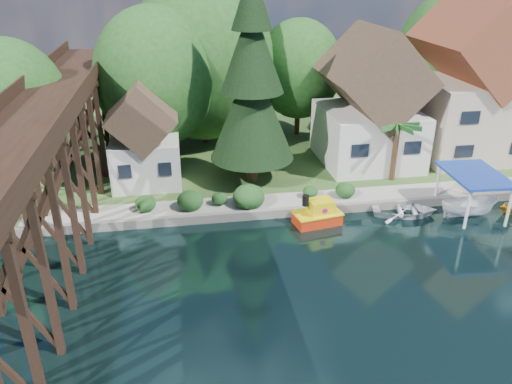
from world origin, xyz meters
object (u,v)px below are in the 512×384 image
Objects in this scene: house_center at (472,86)px; shed at (145,140)px; trestle_bridge at (42,173)px; boat_white_a at (404,209)px; conifer at (252,84)px; tugboat at (318,214)px; boat_canopy at (471,198)px; palm_tree at (398,128)px; house_left at (370,107)px.

shed is at bearing -175.76° from house_center.
trestle_bridge is 10.03× the size of boat_white_a.
shed is at bearing 172.41° from conifer.
shed is (5.00, 9.33, -1.52)m from trestle_bridge.
conifer is 10.47m from tugboat.
boat_canopy is (26.69, 0.86, -3.98)m from trestle_bridge.
tugboat is 6.24m from boat_white_a.
boat_canopy reaches higher than tugboat.
tugboat is at bearing -34.81° from shed.
boat_white_a is 4.40m from boat_canopy.
house_center is at bearing 4.24° from shed.
boat_canopy is (4.20, -0.91, 0.91)m from boat_white_a.
palm_tree is 1.09× the size of boat_white_a.
shed is at bearing 61.81° from trestle_bridge.
house_center is 14.74m from boat_white_a.
conifer reaches higher than boat_canopy.
house_left is 18.11m from shed.
boat_canopy is (21.69, -8.47, -2.46)m from shed.
palm_tree reaches higher than tugboat.
house_left is 0.71× the size of conifer.
boat_white_a is (22.49, 1.77, -4.89)m from trestle_bridge.
house_center is 19.38m from conifer.
tugboat is (-6.74, -9.33, -4.46)m from house_left.
boat_white_a is at bearing -93.22° from house_left.
house_center reaches higher than trestle_bridge.
conifer is 16.96m from boat_canopy.
boat_canopy is (13.77, -7.41, -6.56)m from conifer.
trestle_bridge reaches higher than palm_tree.
shed is 14.07m from tugboat.
shed is 1.78× the size of boat_white_a.
palm_tree is at bearing 117.96° from boat_canopy.
house_center is at bearing 3.18° from house_left.
boat_white_a is at bearing -134.85° from house_center.
trestle_bridge is 5.63× the size of shed.
conifer is at bearing -170.90° from house_center.
shed is 1.54× the size of boat_canopy.
house_center is 12.78m from boat_canopy.
shed reaches higher than boat_white_a.
shed is 23.42m from boat_canopy.
boat_white_a is (9.57, -6.50, -7.47)m from conifer.
house_left is at bearing 98.47° from palm_tree.
house_center is 2.90× the size of palm_tree.
palm_tree is (10.70, -1.63, -3.24)m from conifer.
conifer is at bearing 32.62° from trestle_bridge.
palm_tree is 0.94× the size of boat_canopy.
boat_white_a is at bearing -34.20° from conifer.
house_left is 3.27× the size of tugboat.
tugboat is (-7.36, -5.14, -4.01)m from palm_tree.
trestle_bridge is at bearing -178.16° from boat_canopy.
boat_canopy is (10.43, -0.64, 0.69)m from tugboat.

